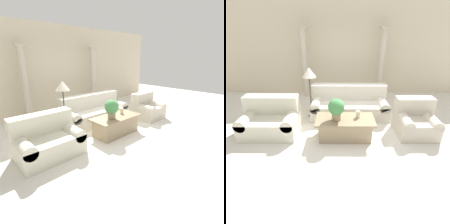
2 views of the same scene
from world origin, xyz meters
The scene contains 11 objects.
ground_plane centered at (0.00, 0.00, 0.00)m, with size 16.00×16.00×0.00m, color silver.
wall_back centered at (0.00, 2.88, 1.60)m, with size 10.00×0.06×3.20m.
sofa_long centered at (0.08, 0.83, 0.35)m, with size 2.19×0.90×0.90m.
loveseat centered at (-1.92, -0.10, 0.35)m, with size 1.33×0.90×0.90m.
coffee_table centered at (-0.08, -0.32, 0.25)m, with size 1.37×0.69×0.50m.
potted_plant centered at (-0.28, -0.37, 0.79)m, with size 0.37×0.37×0.51m.
pillar_candle centered at (0.23, -0.25, 0.58)m, with size 0.10×0.10×0.16m.
floor_lamp centered at (-1.03, 0.75, 1.25)m, with size 0.37×0.37×1.46m.
column_left centered at (-1.43, 2.42, 1.24)m, with size 0.30×0.30×2.42m.
column_right centered at (1.28, 2.42, 1.24)m, with size 0.30×0.30×2.42m.
armchair centered at (1.68, -0.12, 0.34)m, with size 0.92×0.87×0.86m.
Camera 2 is at (-0.22, -3.90, 2.47)m, focal length 28.00 mm.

